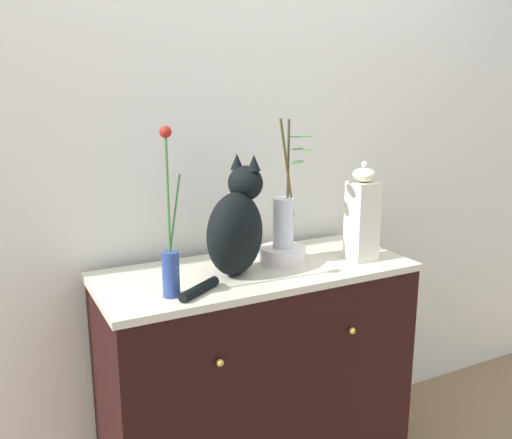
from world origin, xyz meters
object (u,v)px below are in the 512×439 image
object	(u,v)px
bowl_porcelain	(283,254)
jar_lidded_porcelain	(362,215)
cat_sitting	(236,227)
vase_glass_clear	(285,215)
vase_slim_green	(170,257)
sideboard	(256,380)

from	to	relation	value
bowl_porcelain	jar_lidded_porcelain	world-z (taller)	jar_lidded_porcelain
bowl_porcelain	jar_lidded_porcelain	distance (m)	0.33
jar_lidded_porcelain	bowl_porcelain	bearing A→B (deg)	158.58
cat_sitting	vase_glass_clear	world-z (taller)	vase_glass_clear
vase_slim_green	vase_glass_clear	size ratio (longest dim) A/B	1.11
sideboard	cat_sitting	xyz separation A→B (m)	(-0.09, -0.02, 0.61)
vase_slim_green	bowl_porcelain	distance (m)	0.51
sideboard	vase_glass_clear	size ratio (longest dim) A/B	2.41
sideboard	vase_glass_clear	xyz separation A→B (m)	(0.13, 0.02, 0.62)
vase_slim_green	jar_lidded_porcelain	xyz separation A→B (m)	(0.76, 0.04, 0.04)
sideboard	jar_lidded_porcelain	bearing A→B (deg)	-12.38
vase_slim_green	jar_lidded_porcelain	bearing A→B (deg)	2.67
cat_sitting	vase_slim_green	xyz separation A→B (m)	(-0.27, -0.10, -0.04)
sideboard	bowl_porcelain	bearing A→B (deg)	9.61
cat_sitting	vase_slim_green	world-z (taller)	vase_slim_green
cat_sitting	vase_slim_green	distance (m)	0.29
vase_glass_clear	cat_sitting	bearing A→B (deg)	-170.00
bowl_porcelain	jar_lidded_porcelain	xyz separation A→B (m)	(0.28, -0.11, 0.14)
jar_lidded_porcelain	sideboard	bearing A→B (deg)	167.62
vase_slim_green	jar_lidded_porcelain	size ratio (longest dim) A/B	1.41
cat_sitting	vase_slim_green	bearing A→B (deg)	-159.32
vase_glass_clear	jar_lidded_porcelain	bearing A→B (deg)	-21.04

